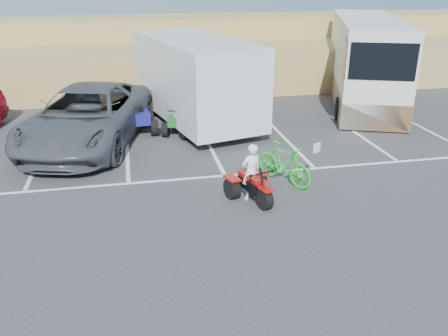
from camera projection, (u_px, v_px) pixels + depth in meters
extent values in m
plane|color=#343436|center=(245.00, 215.00, 11.29)|extent=(100.00, 100.00, 0.00)
cube|color=white|center=(39.00, 157.00, 14.82)|extent=(0.12, 5.00, 0.01)
cube|color=white|center=(127.00, 151.00, 15.31)|extent=(0.12, 5.00, 0.01)
cube|color=white|center=(209.00, 145.00, 15.81)|extent=(0.12, 5.00, 0.01)
cube|color=white|center=(286.00, 140.00, 16.31)|extent=(0.12, 5.00, 0.01)
cube|color=white|center=(359.00, 135.00, 16.81)|extent=(0.12, 5.00, 0.01)
cube|color=white|center=(427.00, 130.00, 17.31)|extent=(0.12, 5.00, 0.01)
cube|color=white|center=(225.00, 176.00, 13.46)|extent=(28.00, 0.12, 0.01)
cube|color=#9B8046|center=(178.00, 67.00, 23.58)|extent=(40.00, 6.00, 2.00)
cube|color=#9B8046|center=(170.00, 37.00, 26.36)|extent=(40.00, 4.00, 2.20)
imported|color=white|center=(251.00, 172.00, 11.82)|extent=(0.62, 0.49, 1.48)
imported|color=#14BF19|center=(284.00, 164.00, 12.82)|extent=(1.40, 1.88, 1.12)
imported|color=#45474D|center=(87.00, 117.00, 15.64)|extent=(4.81, 7.35, 1.88)
cube|color=silver|center=(195.00, 77.00, 17.60)|extent=(4.26, 7.18, 2.80)
cylinder|color=black|center=(196.00, 112.00, 18.12)|extent=(2.58, 1.37, 0.78)
cube|color=silver|center=(364.00, 59.00, 20.83)|extent=(5.70, 9.98, 3.51)
cube|color=brown|center=(361.00, 88.00, 21.32)|extent=(5.75, 9.99, 0.97)
cube|color=black|center=(383.00, 62.00, 16.09)|extent=(2.10, 0.81, 1.27)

